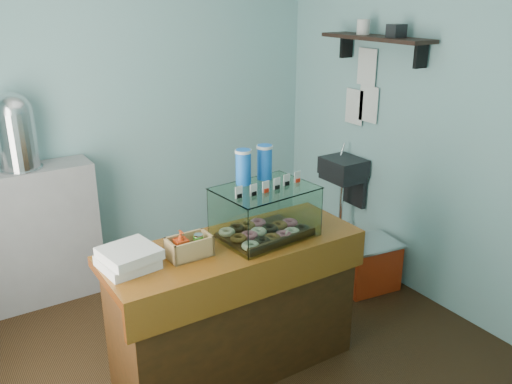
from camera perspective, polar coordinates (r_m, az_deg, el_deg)
ground at (r=3.95m, az=-4.10°, el=-15.87°), size 3.50×3.50×0.00m
room_shell at (r=3.27m, az=-4.51°, el=9.22°), size 3.54×3.04×2.82m
counter at (r=3.51m, az=-2.25°, el=-11.94°), size 1.60×0.60×0.90m
back_shelf at (r=4.55m, az=-22.57°, el=-4.38°), size 1.00×0.32×1.10m
display_case at (r=3.35m, az=0.67°, el=-1.86°), size 0.62×0.48×0.54m
condiment_crate at (r=3.14m, az=-7.13°, el=-5.74°), size 0.25×0.15×0.17m
pastry_boxes at (r=3.08m, az=-13.28°, el=-6.76°), size 0.33×0.33×0.11m
coffee_urn at (r=4.30m, az=-24.01°, el=6.02°), size 0.31×0.31×0.57m
red_cooler at (r=4.62m, az=11.71°, el=-7.49°), size 0.51×0.42×0.41m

